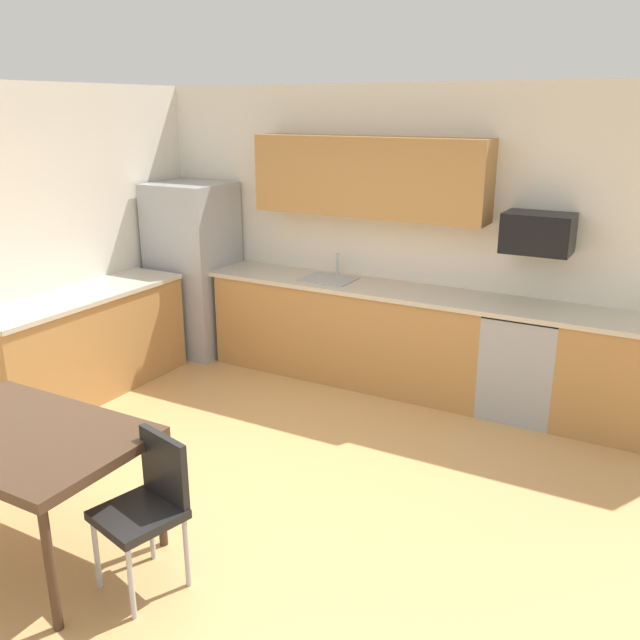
{
  "coord_description": "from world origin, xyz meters",
  "views": [
    {
      "loc": [
        2.29,
        -3.13,
        2.51
      ],
      "look_at": [
        0.0,
        1.0,
        1.0
      ],
      "focal_mm": 37.84,
      "sensor_mm": 36.0,
      "label": 1
    }
  ],
  "objects_px": {
    "microwave": "(538,233)",
    "chair_near_table": "(149,500)",
    "refrigerator": "(194,269)",
    "dining_table": "(21,441)",
    "oven_range": "(523,362)"
  },
  "relations": [
    {
      "from": "refrigerator",
      "to": "oven_range",
      "type": "distance_m",
      "value": 3.43
    },
    {
      "from": "chair_near_table",
      "to": "oven_range",
      "type": "bearing_deg",
      "value": 68.43
    },
    {
      "from": "refrigerator",
      "to": "oven_range",
      "type": "bearing_deg",
      "value": 1.35
    },
    {
      "from": "microwave",
      "to": "chair_near_table",
      "type": "bearing_deg",
      "value": -110.96
    },
    {
      "from": "microwave",
      "to": "oven_range",
      "type": "bearing_deg",
      "value": -90.0
    },
    {
      "from": "oven_range",
      "to": "microwave",
      "type": "distance_m",
      "value": 1.08
    },
    {
      "from": "refrigerator",
      "to": "dining_table",
      "type": "distance_m",
      "value": 3.47
    },
    {
      "from": "chair_near_table",
      "to": "dining_table",
      "type": "bearing_deg",
      "value": -171.41
    },
    {
      "from": "oven_range",
      "to": "chair_near_table",
      "type": "xyz_separation_m",
      "value": [
        -1.24,
        -3.15,
        0.05
      ]
    },
    {
      "from": "dining_table",
      "to": "refrigerator",
      "type": "bearing_deg",
      "value": 112.88
    },
    {
      "from": "dining_table",
      "to": "chair_near_table",
      "type": "relative_size",
      "value": 1.65
    },
    {
      "from": "refrigerator",
      "to": "dining_table",
      "type": "height_order",
      "value": "refrigerator"
    },
    {
      "from": "oven_range",
      "to": "chair_near_table",
      "type": "height_order",
      "value": "oven_range"
    },
    {
      "from": "microwave",
      "to": "chair_near_table",
      "type": "height_order",
      "value": "microwave"
    },
    {
      "from": "refrigerator",
      "to": "oven_range",
      "type": "xyz_separation_m",
      "value": [
        3.4,
        0.08,
        -0.43
      ]
    }
  ]
}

